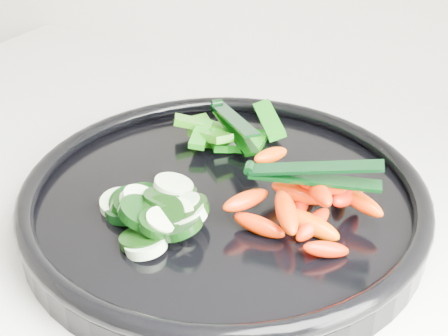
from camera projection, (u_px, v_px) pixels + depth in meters
The scene contains 6 objects.
veggie_tray at pixel (224, 200), 0.58m from camera, with size 0.39×0.39×0.04m.
cucumber_pile at pixel (153, 210), 0.54m from camera, with size 0.12×0.12×0.04m.
carrot_pile at pixel (307, 202), 0.53m from camera, with size 0.13×0.12×0.05m.
pepper_pile at pixel (229, 134), 0.66m from camera, with size 0.12×0.12×0.04m.
tong_carrot at pixel (310, 173), 0.52m from camera, with size 0.11×0.05×0.02m.
tong_pepper at pixel (232, 123), 0.64m from camera, with size 0.09×0.09×0.02m.
Camera 1 is at (-0.25, 1.25, 1.28)m, focal length 50.00 mm.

